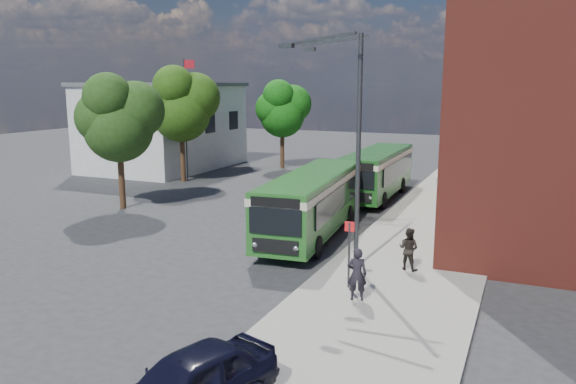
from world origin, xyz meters
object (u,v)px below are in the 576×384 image
at_px(street_lamp, 349,149).
at_px(bus_front, 313,198).
at_px(bus_rear, 377,169).
at_px(parked_car, 189,383).

relative_size(street_lamp, bus_front, 0.81).
relative_size(bus_front, bus_rear, 1.10).
bearing_deg(bus_rear, bus_front, -92.50).
bearing_deg(parked_car, bus_rear, 114.60).
distance_m(bus_rear, parked_car, 25.72).
xyz_separation_m(street_lamp, parked_car, (-0.04, -11.00, -3.91)).
bearing_deg(parked_car, street_lamp, 108.62).
height_order(bus_rear, parked_car, bus_rear).
bearing_deg(bus_front, street_lamp, -54.45).
xyz_separation_m(street_lamp, bus_front, (-3.08, 4.31, -2.96)).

